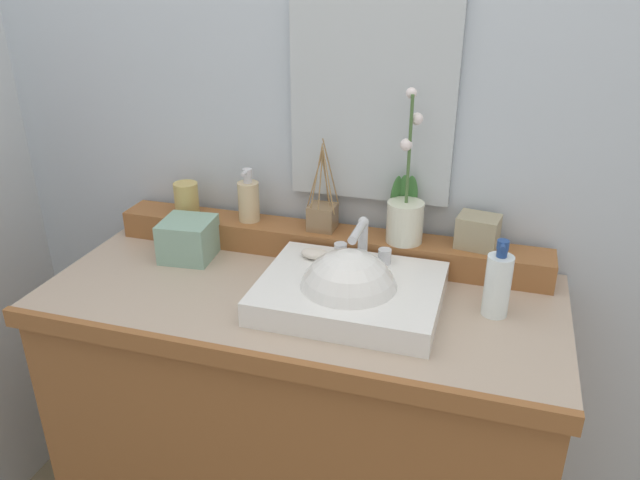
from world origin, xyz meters
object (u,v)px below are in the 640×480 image
(soap_dispenser, at_px, (249,200))
(lotion_bottle, at_px, (498,284))
(sink_basin, at_px, (349,296))
(trinket_box, at_px, (478,231))
(soap_bar, at_px, (315,254))
(reed_diffuser, at_px, (323,216))
(tumbler_cup, at_px, (187,199))
(potted_plant, at_px, (405,212))
(tissue_box, at_px, (188,239))

(soap_dispenser, relative_size, lotion_bottle, 0.81)
(soap_dispenser, bearing_deg, lotion_bottle, -15.25)
(sink_basin, distance_m, trinket_box, 0.37)
(soap_bar, distance_m, soap_dispenser, 0.28)
(reed_diffuser, xyz_separation_m, lotion_bottle, (0.46, -0.18, -0.03))
(tumbler_cup, xyz_separation_m, reed_diffuser, (0.39, 0.01, -0.01))
(soap_bar, xyz_separation_m, potted_plant, (0.20, 0.13, 0.08))
(potted_plant, distance_m, trinket_box, 0.18)
(soap_bar, bearing_deg, lotion_bottle, -5.19)
(sink_basin, bearing_deg, tumbler_cup, 156.10)
(soap_bar, height_order, soap_dispenser, soap_dispenser)
(tumbler_cup, bearing_deg, lotion_bottle, -11.55)
(potted_plant, distance_m, reed_diffuser, 0.22)
(reed_diffuser, relative_size, trinket_box, 2.48)
(soap_dispenser, distance_m, reed_diffuser, 0.21)
(lotion_bottle, distance_m, tissue_box, 0.79)
(tissue_box, bearing_deg, tumbler_cup, 117.50)
(sink_basin, height_order, potted_plant, potted_plant)
(sink_basin, xyz_separation_m, lotion_bottle, (0.32, 0.06, 0.05))
(potted_plant, bearing_deg, trinket_box, 6.04)
(tissue_box, bearing_deg, reed_diffuser, 20.39)
(lotion_bottle, bearing_deg, tumbler_cup, 168.45)
(tumbler_cup, height_order, trinket_box, tumbler_cup)
(sink_basin, distance_m, tissue_box, 0.49)
(sink_basin, distance_m, reed_diffuser, 0.29)
(tumbler_cup, xyz_separation_m, trinket_box, (0.79, 0.02, -0.00))
(sink_basin, relative_size, soap_bar, 5.87)
(tumbler_cup, bearing_deg, tissue_box, -62.50)
(tumbler_cup, relative_size, lotion_bottle, 0.50)
(soap_bar, relative_size, soap_dispenser, 0.48)
(soap_dispenser, height_order, trinket_box, soap_dispenser)
(potted_plant, height_order, tissue_box, potted_plant)
(trinket_box, xyz_separation_m, tissue_box, (-0.73, -0.13, -0.06))
(soap_bar, xyz_separation_m, reed_diffuser, (-0.02, 0.14, 0.04))
(tumbler_cup, bearing_deg, soap_bar, -17.90)
(sink_basin, height_order, soap_dispenser, soap_dispenser)
(soap_dispenser, distance_m, trinket_box, 0.61)
(trinket_box, bearing_deg, tissue_box, -161.16)
(soap_dispenser, relative_size, trinket_box, 1.48)
(sink_basin, distance_m, tumbler_cup, 0.59)
(soap_bar, height_order, tumbler_cup, tumbler_cup)
(sink_basin, height_order, soap_bar, sink_basin)
(soap_bar, distance_m, trinket_box, 0.41)
(trinket_box, bearing_deg, sink_basin, -127.38)
(potted_plant, bearing_deg, sink_basin, -109.45)
(potted_plant, height_order, lotion_bottle, potted_plant)
(potted_plant, xyz_separation_m, tumbler_cup, (-0.61, 0.00, -0.03))
(trinket_box, bearing_deg, lotion_bottle, -63.93)
(sink_basin, relative_size, tissue_box, 3.16)
(soap_dispenser, xyz_separation_m, tumbler_cup, (-0.18, -0.01, -0.01))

